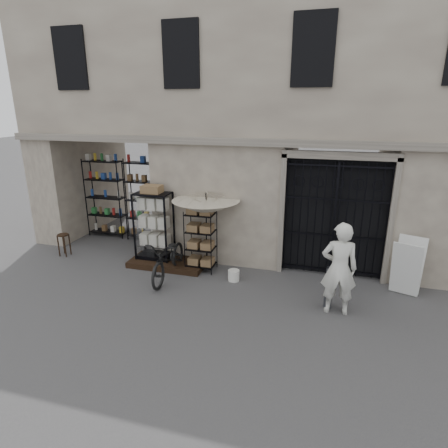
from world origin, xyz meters
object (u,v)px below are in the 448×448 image
(white_bucket, at_px, (234,275))
(easel_sign, at_px, (407,267))
(shopkeeper, at_px, (335,312))
(steel_bollard, at_px, (329,288))
(display_cabinet, at_px, (154,229))
(market_umbrella, at_px, (206,204))
(bicycle, at_px, (170,277))
(wooden_stool, at_px, (64,244))
(wire_rack, at_px, (201,241))

(white_bucket, relative_size, easel_sign, 0.22)
(shopkeeper, bearing_deg, steel_bollard, -48.05)
(display_cabinet, height_order, market_umbrella, market_umbrella)
(bicycle, bearing_deg, easel_sign, 4.81)
(market_umbrella, bearing_deg, easel_sign, -1.31)
(market_umbrella, height_order, bicycle, market_umbrella)
(market_umbrella, relative_size, shopkeeper, 1.25)
(display_cabinet, distance_m, shopkeeper, 4.95)
(steel_bollard, relative_size, shopkeeper, 0.47)
(wooden_stool, bearing_deg, shopkeeper, -8.40)
(wooden_stool, xyz_separation_m, shopkeeper, (7.38, -1.09, -0.33))
(market_umbrella, relative_size, easel_sign, 1.92)
(steel_bollard, distance_m, easel_sign, 2.01)
(bicycle, bearing_deg, display_cabinet, 131.94)
(display_cabinet, relative_size, wire_rack, 1.20)
(white_bucket, bearing_deg, bicycle, -170.53)
(wire_rack, bearing_deg, steel_bollard, 0.54)
(wooden_stool, bearing_deg, bicycle, -8.53)
(wire_rack, xyz_separation_m, white_bucket, (0.96, -0.37, -0.65))
(white_bucket, bearing_deg, wire_rack, 158.75)
(bicycle, xyz_separation_m, easel_sign, (5.45, 0.68, 0.65))
(market_umbrella, bearing_deg, steel_bollard, -21.61)
(easel_sign, bearing_deg, white_bucket, -154.56)
(wire_rack, height_order, shopkeeper, wire_rack)
(wire_rack, relative_size, steel_bollard, 1.76)
(white_bucket, distance_m, shopkeeper, 2.52)
(market_umbrella, xyz_separation_m, white_bucket, (0.86, -0.53, -1.61))
(shopkeeper, bearing_deg, display_cabinet, -20.53)
(wire_rack, xyz_separation_m, easel_sign, (4.84, 0.04, -0.13))
(market_umbrella, relative_size, steel_bollard, 2.66)
(white_bucket, relative_size, steel_bollard, 0.30)
(market_umbrella, height_order, steel_bollard, market_umbrella)
(market_umbrella, xyz_separation_m, wooden_stool, (-4.15, -0.28, -1.41))
(wire_rack, relative_size, wooden_stool, 2.54)
(shopkeeper, xyz_separation_m, easel_sign, (1.50, 1.26, 0.65))
(wooden_stool, bearing_deg, white_bucket, -2.89)
(steel_bollard, bearing_deg, display_cabinet, 165.40)
(display_cabinet, relative_size, bicycle, 0.98)
(market_umbrella, height_order, white_bucket, market_umbrella)
(wire_rack, relative_size, bicycle, 0.81)
(steel_bollard, bearing_deg, easel_sign, 33.84)
(wire_rack, distance_m, bicycle, 1.18)
(bicycle, xyz_separation_m, shopkeeper, (3.95, -0.58, 0.00))
(bicycle, relative_size, shopkeeper, 1.02)
(wire_rack, distance_m, market_umbrella, 0.98)
(market_umbrella, distance_m, shopkeeper, 3.92)
(bicycle, distance_m, shopkeeper, 3.99)
(white_bucket, height_order, bicycle, bicycle)
(display_cabinet, distance_m, white_bucket, 2.49)
(steel_bollard, bearing_deg, bicycle, 173.54)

